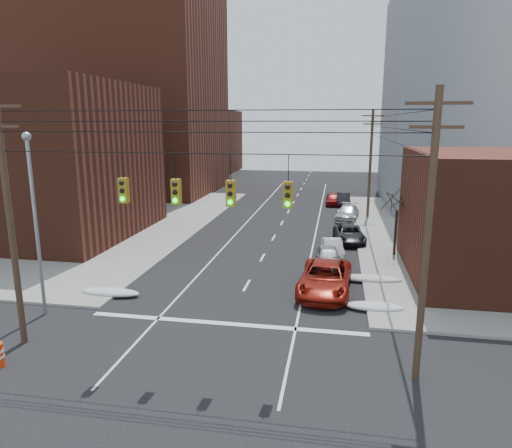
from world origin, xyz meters
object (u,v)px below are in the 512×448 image
at_px(parked_car_d, 347,213).
at_px(parked_car_c, 349,234).
at_px(parked_car_a, 328,257).
at_px(lot_car_b, 113,225).
at_px(parked_car_b, 333,248).
at_px(lot_car_a, 105,224).
at_px(lot_car_c, 99,223).
at_px(lot_car_d, 78,214).
at_px(red_pickup, 325,278).
at_px(parked_car_e, 333,199).
at_px(parked_car_f, 343,199).

bearing_deg(parked_car_d, parked_car_c, -82.67).
xyz_separation_m(parked_car_a, lot_car_b, (-19.19, 6.41, 0.09)).
xyz_separation_m(parked_car_b, parked_car_c, (1.32, 4.39, 0.05)).
distance_m(lot_car_a, lot_car_c, 1.64).
bearing_deg(parked_car_d, lot_car_d, -160.13).
height_order(parked_car_d, lot_car_a, lot_car_a).
height_order(red_pickup, lot_car_c, red_pickup).
bearing_deg(parked_car_b, lot_car_c, 160.15).
xyz_separation_m(parked_car_b, parked_car_e, (-0.28, 21.95, 0.08)).
bearing_deg(lot_car_b, parked_car_c, -100.81).
bearing_deg(lot_car_a, parked_car_e, -51.38).
xyz_separation_m(parked_car_b, lot_car_d, (-25.07, 7.50, 0.22)).
bearing_deg(parked_car_a, lot_car_a, 158.35).
relative_size(lot_car_a, lot_car_c, 1.08).
bearing_deg(parked_car_a, lot_car_c, 156.45).
bearing_deg(lot_car_d, parked_car_c, -101.02).
bearing_deg(parked_car_a, lot_car_b, 156.60).
relative_size(parked_car_d, lot_car_a, 1.10).
relative_size(parked_car_a, parked_car_c, 0.84).
bearing_deg(parked_car_e, lot_car_d, -151.48).
bearing_deg(lot_car_b, lot_car_a, 115.92).
bearing_deg(lot_car_d, parked_car_a, -116.38).
bearing_deg(parked_car_e, red_pickup, -91.85).
bearing_deg(parked_car_e, lot_car_c, -141.96).
xyz_separation_m(lot_car_b, lot_car_d, (-5.60, 3.64, 0.05)).
height_order(parked_car_f, lot_car_c, parked_car_f).
height_order(parked_car_f, lot_car_d, lot_car_d).
xyz_separation_m(parked_car_c, parked_car_e, (-1.60, 17.56, 0.02)).
bearing_deg(parked_car_d, parked_car_a, -88.41).
xyz_separation_m(parked_car_a, parked_car_e, (0.00, 24.51, 0.00)).
height_order(parked_car_b, lot_car_b, lot_car_b).
xyz_separation_m(lot_car_b, lot_car_c, (-1.77, 0.65, -0.02)).
bearing_deg(lot_car_c, parked_car_d, -55.83).
bearing_deg(parked_car_e, parked_car_a, -91.73).
xyz_separation_m(parked_car_b, lot_car_c, (-21.24, 4.51, 0.14)).
bearing_deg(parked_car_b, lot_car_d, 155.48).
bearing_deg(parked_car_e, parked_car_b, -90.99).
distance_m(parked_car_a, parked_car_d, 16.00).
bearing_deg(parked_car_d, lot_car_a, -147.65).
relative_size(parked_car_c, lot_car_d, 1.21).
bearing_deg(lot_car_c, parked_car_e, -37.49).
relative_size(parked_car_e, lot_car_d, 1.02).
distance_m(parked_car_c, parked_car_e, 17.63).
xyz_separation_m(red_pickup, parked_car_f, (1.32, 29.84, -0.13)).
bearing_deg(parked_car_d, parked_car_f, 99.54).
height_order(parked_car_a, parked_car_e, parked_car_e).
height_order(lot_car_c, lot_car_d, lot_car_d).
height_order(parked_car_b, lot_car_c, lot_car_c).
distance_m(parked_car_f, lot_car_d, 29.93).
relative_size(parked_car_e, parked_car_f, 0.94).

